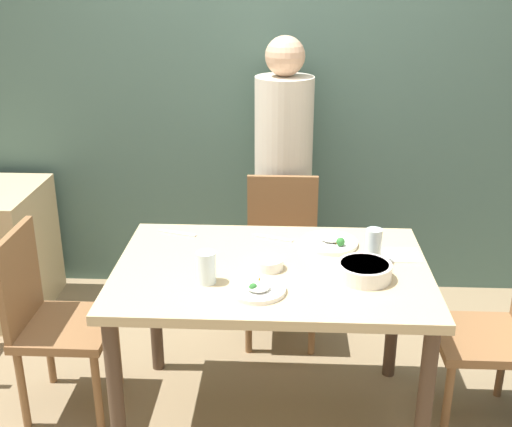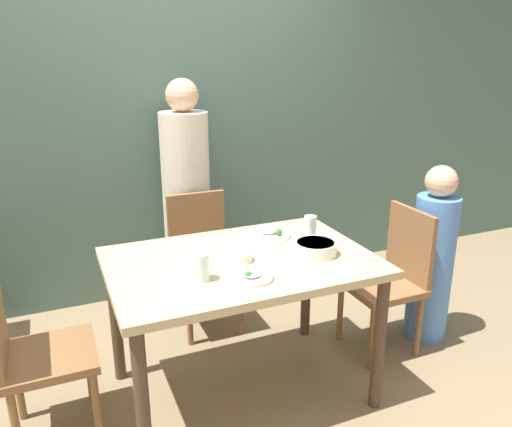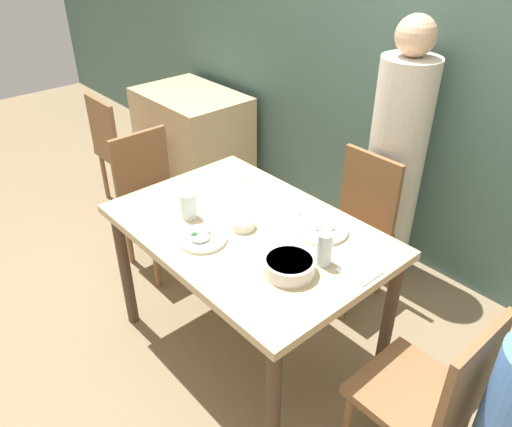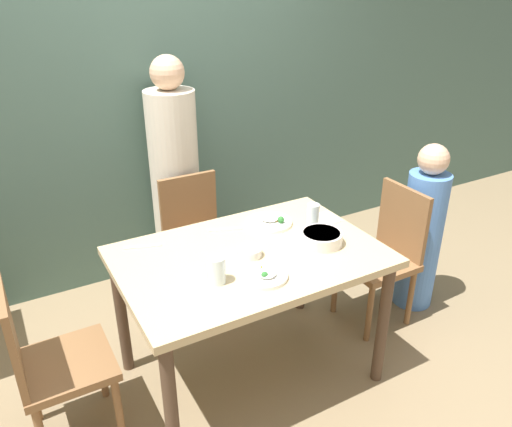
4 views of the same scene
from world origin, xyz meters
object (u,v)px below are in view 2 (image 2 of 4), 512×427
(glass_water_tall, at_px, (201,267))
(chair_child_spot, at_px, (391,276))
(person_adult, at_px, (187,204))
(bowl_curry, at_px, (315,248))
(plate_rice_adult, at_px, (268,234))
(person_child, at_px, (432,260))
(chair_adult_spot, at_px, (203,257))

(glass_water_tall, bearing_deg, chair_child_spot, 9.94)
(person_adult, height_order, bowl_curry, person_adult)
(person_adult, xyz_separation_m, bowl_curry, (0.33, -1.20, 0.07))
(bowl_curry, relative_size, glass_water_tall, 1.68)
(chair_child_spot, height_order, plate_rice_adult, chair_child_spot)
(person_child, distance_m, plate_rice_adult, 1.08)
(chair_child_spot, xyz_separation_m, plate_rice_adult, (-0.73, 0.17, 0.31))
(chair_child_spot, height_order, person_adult, person_adult)
(chair_child_spot, distance_m, person_adult, 1.43)
(person_adult, relative_size, bowl_curry, 7.35)
(chair_child_spot, distance_m, bowl_curry, 0.72)
(bowl_curry, relative_size, plate_rice_adult, 0.85)
(person_adult, bearing_deg, glass_water_tall, -102.71)
(chair_adult_spot, height_order, chair_child_spot, same)
(person_adult, distance_m, plate_rice_adult, 0.90)
(chair_adult_spot, distance_m, chair_child_spot, 1.18)
(glass_water_tall, bearing_deg, plate_rice_adult, 37.51)
(chair_child_spot, xyz_separation_m, person_adult, (-0.94, 1.04, 0.26))
(chair_adult_spot, distance_m, person_child, 1.43)
(glass_water_tall, bearing_deg, person_adult, 77.29)
(chair_adult_spot, bearing_deg, person_child, -29.73)
(glass_water_tall, bearing_deg, bowl_curry, 5.83)
(chair_child_spot, xyz_separation_m, glass_water_tall, (-1.23, -0.22, 0.36))
(chair_child_spot, distance_m, person_child, 0.30)
(chair_adult_spot, distance_m, bowl_curry, 0.98)
(chair_adult_spot, relative_size, bowl_curry, 4.05)
(chair_adult_spot, height_order, person_adult, person_adult)
(person_adult, xyz_separation_m, glass_water_tall, (-0.28, -1.26, 0.10))
(chair_adult_spot, bearing_deg, glass_water_tall, -107.05)
(person_adult, distance_m, person_child, 1.64)
(person_adult, bearing_deg, person_child, -40.00)
(chair_child_spot, relative_size, plate_rice_adult, 3.46)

